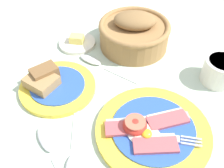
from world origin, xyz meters
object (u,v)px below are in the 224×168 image
at_px(bread_basket, 134,32).
at_px(butter_dish, 77,42).
at_px(teaspoon_by_saucer, 73,158).
at_px(teaspoon_stray, 98,64).
at_px(breakfast_plate, 151,130).
at_px(sugar_cup, 221,70).
at_px(bread_plate, 54,84).
at_px(teaspoon_near_cup, 50,149).

relative_size(bread_basket, butter_dish, 1.88).
distance_m(bread_basket, teaspoon_by_saucer, 0.41).
bearing_deg(teaspoon_stray, breakfast_plate, 152.78).
distance_m(sugar_cup, bread_basket, 0.26).
bearing_deg(breakfast_plate, teaspoon_stray, 139.40).
distance_m(breakfast_plate, teaspoon_stray, 0.26).
xyz_separation_m(bread_plate, butter_dish, (-0.03, 0.19, -0.01)).
height_order(breakfast_plate, teaspoon_by_saucer, breakfast_plate).
relative_size(butter_dish, teaspoon_by_saucer, 0.59).
bearing_deg(butter_dish, breakfast_plate, -38.59).
relative_size(breakfast_plate, teaspoon_stray, 1.31).
xyz_separation_m(breakfast_plate, butter_dish, (-0.29, 0.23, -0.00)).
bearing_deg(breakfast_plate, bread_plate, 170.46).
distance_m(sugar_cup, butter_dish, 0.41).
height_order(breakfast_plate, teaspoon_near_cup, breakfast_plate).
bearing_deg(teaspoon_stray, bread_plate, 73.76).
height_order(breakfast_plate, bread_plate, bread_plate).
relative_size(bread_basket, teaspoon_near_cup, 1.29).
relative_size(teaspoon_by_saucer, teaspoon_near_cup, 1.15).
bearing_deg(teaspoon_by_saucer, teaspoon_stray, 170.15).
bearing_deg(teaspoon_by_saucer, teaspoon_near_cup, -114.05).
distance_m(bread_basket, teaspoon_near_cup, 0.41).
xyz_separation_m(breakfast_plate, teaspoon_stray, (-0.20, 0.17, -0.01)).
xyz_separation_m(teaspoon_near_cup, teaspoon_stray, (-0.01, 0.28, 0.00)).
bearing_deg(teaspoon_stray, sugar_cup, -156.75).
bearing_deg(teaspoon_near_cup, bread_plate, -23.77).
xyz_separation_m(bread_basket, butter_dish, (-0.16, -0.06, -0.04)).
bearing_deg(sugar_cup, bread_plate, -155.28).
relative_size(butter_dish, teaspoon_near_cup, 0.68).
relative_size(sugar_cup, teaspoon_stray, 0.47).
bearing_deg(bread_plate, bread_basket, 61.09).
distance_m(butter_dish, teaspoon_near_cup, 0.37).
relative_size(breakfast_plate, teaspoon_by_saucer, 1.36).
relative_size(sugar_cup, teaspoon_by_saucer, 0.49).
bearing_deg(teaspoon_stray, teaspoon_by_saucer, 116.17).
height_order(bread_plate, sugar_cup, sugar_cup).
distance_m(bread_plate, butter_dish, 0.19).
distance_m(butter_dish, teaspoon_stray, 0.12).
height_order(sugar_cup, teaspoon_stray, sugar_cup).
relative_size(bread_plate, butter_dish, 1.74).
distance_m(butter_dish, teaspoon_by_saucer, 0.39).
relative_size(bread_plate, sugar_cup, 2.10).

